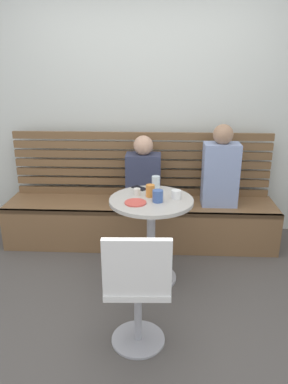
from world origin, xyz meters
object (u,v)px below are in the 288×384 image
at_px(white_chair, 138,287).
at_px(cup_espresso_small, 137,192).
at_px(cup_mug_blue, 158,196).
at_px(booth_bench, 140,223).
at_px(person_adult, 221,170).
at_px(phone_on_table, 139,188).
at_px(person_child_left, 143,173).
at_px(cafe_table, 151,224).
at_px(cup_glass_tall, 156,183).
at_px(cup_ceramic_white, 176,194).
at_px(plate_small, 135,203).
at_px(cup_tumbler_orange, 150,191).

relative_size(white_chair, cup_espresso_small, 15.18).
bearing_deg(cup_mug_blue, booth_bench, 104.06).
relative_size(person_adult, phone_on_table, 5.68).
bearing_deg(cup_espresso_small, person_child_left, 88.04).
height_order(booth_bench, cup_mug_blue, cup_mug_blue).
xyz_separation_m(booth_bench, cafe_table, (0.13, -0.67, 0.30)).
height_order(booth_bench, person_child_left, person_child_left).
distance_m(cup_glass_tall, phone_on_table, 0.15).
distance_m(cup_mug_blue, cup_ceramic_white, 0.17).
height_order(cup_ceramic_white, phone_on_table, cup_ceramic_white).
relative_size(person_child_left, cup_glass_tall, 5.63).
bearing_deg(plate_small, booth_bench, 90.78).
bearing_deg(white_chair, cup_ceramic_white, 72.83).
xyz_separation_m(cafe_table, white_chair, (-0.06, -0.81, -0.05)).
bearing_deg(white_chair, cup_espresso_small, 93.99).
bearing_deg(cup_mug_blue, cafe_table, 131.51).
relative_size(booth_bench, person_child_left, 4.00).
xyz_separation_m(booth_bench, white_chair, (0.07, -1.49, 0.24)).
bearing_deg(cup_mug_blue, cup_espresso_small, 139.44).
bearing_deg(person_adult, plate_small, -134.73).
xyz_separation_m(cup_tumbler_orange, cup_ceramic_white, (0.21, -0.04, -0.02)).
distance_m(white_chair, plate_small, 0.77).
height_order(cafe_table, cup_ceramic_white, cup_ceramic_white).
xyz_separation_m(booth_bench, person_adult, (0.78, 0.00, 0.58)).
distance_m(plate_small, phone_on_table, 0.35).
distance_m(booth_bench, plate_small, 0.93).
relative_size(cup_tumbler_orange, cup_glass_tall, 0.83).
relative_size(cup_mug_blue, cup_tumbler_orange, 0.95).
height_order(cup_glass_tall, cup_ceramic_white, cup_glass_tall).
bearing_deg(cup_tumbler_orange, plate_small, -124.84).
bearing_deg(booth_bench, cup_mug_blue, -75.94).
height_order(cup_tumbler_orange, phone_on_table, cup_tumbler_orange).
xyz_separation_m(person_child_left, phone_on_table, (-0.01, -0.46, 0.00)).
relative_size(booth_bench, person_adult, 3.40).
xyz_separation_m(cafe_table, phone_on_table, (-0.11, 0.25, 0.23)).
distance_m(booth_bench, person_child_left, 0.52).
relative_size(cup_espresso_small, cup_ceramic_white, 0.70).
bearing_deg(white_chair, cafe_table, 85.91).
xyz_separation_m(cup_tumbler_orange, plate_small, (-0.11, -0.16, -0.04)).
distance_m(white_chair, cup_tumbler_orange, 0.93).
bearing_deg(white_chair, plate_small, 94.96).
height_order(cafe_table, cup_tumbler_orange, cup_tumbler_orange).
relative_size(plate_small, phone_on_table, 1.21).
distance_m(cafe_table, cup_glass_tall, 0.36).
height_order(cup_tumbler_orange, plate_small, cup_tumbler_orange).
xyz_separation_m(person_child_left, cup_mug_blue, (0.15, -0.76, 0.05)).
distance_m(person_child_left, plate_small, 0.81).
relative_size(cup_tumbler_orange, cup_espresso_small, 1.79).
xyz_separation_m(booth_bench, cup_ceramic_white, (0.33, -0.65, 0.55)).
xyz_separation_m(person_adult, cup_espresso_small, (-0.77, -0.58, -0.03)).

